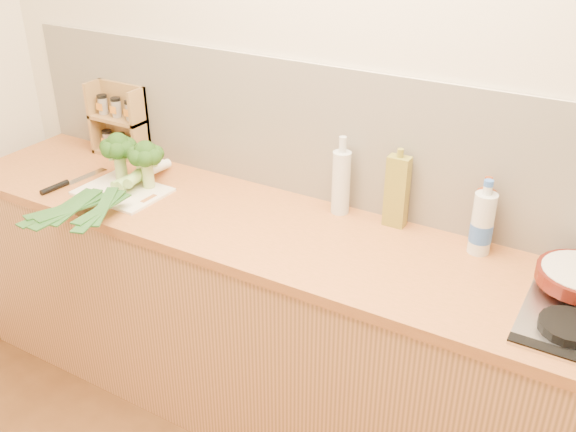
# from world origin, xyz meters

# --- Properties ---
(room_shell) EXTENTS (3.50, 3.50, 3.50)m
(room_shell) POSITION_xyz_m (0.00, 1.49, 1.17)
(room_shell) COLOR beige
(room_shell) RESTS_ON ground
(counter) EXTENTS (3.20, 0.62, 0.90)m
(counter) POSITION_xyz_m (0.00, 1.20, 0.45)
(counter) COLOR tan
(counter) RESTS_ON ground
(chopping_board) EXTENTS (0.36, 0.27, 0.01)m
(chopping_board) POSITION_xyz_m (-0.86, 1.13, 0.91)
(chopping_board) COLOR white
(chopping_board) RESTS_ON counter
(broccoli_left) EXTENTS (0.15, 0.15, 0.21)m
(broccoli_left) POSITION_xyz_m (-0.93, 1.21, 1.05)
(broccoli_left) COLOR #A2BD6E
(broccoli_left) RESTS_ON chopping_board
(broccoli_right) EXTENTS (0.15, 0.15, 0.20)m
(broccoli_right) POSITION_xyz_m (-0.78, 1.21, 1.05)
(broccoli_right) COLOR #A2BD6E
(broccoli_right) RESTS_ON chopping_board
(leek_front) EXTENTS (0.15, 0.73, 0.04)m
(leek_front) POSITION_xyz_m (-0.87, 1.12, 0.93)
(leek_front) COLOR white
(leek_front) RESTS_ON chopping_board
(leek_mid) EXTENTS (0.11, 0.69, 0.04)m
(leek_mid) POSITION_xyz_m (-0.83, 1.09, 0.95)
(leek_mid) COLOR white
(leek_mid) RESTS_ON chopping_board
(leek_back) EXTENTS (0.24, 0.62, 0.04)m
(leek_back) POSITION_xyz_m (-0.78, 1.08, 0.97)
(leek_back) COLOR white
(leek_back) RESTS_ON chopping_board
(chefs_knife) EXTENTS (0.06, 0.33, 0.02)m
(chefs_knife) POSITION_xyz_m (-1.11, 1.05, 0.91)
(chefs_knife) COLOR silver
(chefs_knife) RESTS_ON counter
(spice_rack) EXTENTS (0.27, 0.11, 0.33)m
(spice_rack) POSITION_xyz_m (-1.14, 1.44, 1.04)
(spice_rack) COLOR #A27E45
(spice_rack) RESTS_ON counter
(oil_tin) EXTENTS (0.08, 0.05, 0.30)m
(oil_tin) POSITION_xyz_m (0.20, 1.43, 1.04)
(oil_tin) COLOR olive
(oil_tin) RESTS_ON counter
(glass_bottle) EXTENTS (0.07, 0.07, 0.31)m
(glass_bottle) POSITION_xyz_m (-0.02, 1.43, 1.03)
(glass_bottle) COLOR silver
(glass_bottle) RESTS_ON counter
(amber_bottle) EXTENTS (0.06, 0.06, 0.27)m
(amber_bottle) POSITION_xyz_m (0.52, 1.43, 1.01)
(amber_bottle) COLOR maroon
(amber_bottle) RESTS_ON counter
(water_bottle) EXTENTS (0.08, 0.08, 0.25)m
(water_bottle) POSITION_xyz_m (0.53, 1.40, 1.00)
(water_bottle) COLOR silver
(water_bottle) RESTS_ON counter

